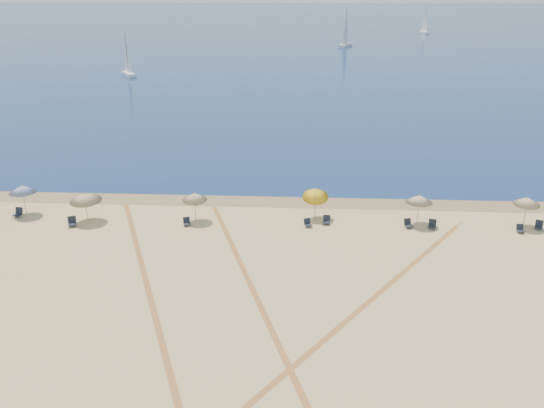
{
  "coord_description": "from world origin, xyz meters",
  "views": [
    {
      "loc": [
        2.21,
        -20.24,
        17.09
      ],
      "look_at": [
        0.0,
        20.0,
        1.3
      ],
      "focal_mm": 38.23,
      "sensor_mm": 36.0,
      "label": 1
    }
  ],
  "objects_px": {
    "chair_3": "(308,223)",
    "umbrella_4": "(419,199)",
    "umbrella_2": "(195,197)",
    "chair_6": "(432,225)",
    "umbrella_5": "(527,201)",
    "chair_2": "(187,222)",
    "chair_7": "(520,229)",
    "umbrella_1": "(85,197)",
    "umbrella_3": "(316,194)",
    "sailboat_2": "(424,25)",
    "sailboat_0": "(346,35)",
    "umbrella_0": "(22,189)",
    "chair_8": "(539,225)",
    "sailboat_1": "(128,63)",
    "chair_4": "(327,220)",
    "chair_0": "(18,213)",
    "chair_5": "(408,224)",
    "chair_1": "(72,222)"
  },
  "relations": [
    {
      "from": "chair_3",
      "to": "umbrella_4",
      "type": "bearing_deg",
      "value": -17.46
    },
    {
      "from": "umbrella_2",
      "to": "chair_6",
      "type": "bearing_deg",
      "value": -1.33
    },
    {
      "from": "umbrella_5",
      "to": "chair_3",
      "type": "distance_m",
      "value": 15.95
    },
    {
      "from": "chair_2",
      "to": "chair_7",
      "type": "distance_m",
      "value": 24.19
    },
    {
      "from": "umbrella_1",
      "to": "chair_2",
      "type": "xyz_separation_m",
      "value": [
        7.6,
        -0.4,
        -1.65
      ]
    },
    {
      "from": "umbrella_5",
      "to": "umbrella_4",
      "type": "bearing_deg",
      "value": 179.75
    },
    {
      "from": "umbrella_3",
      "to": "sailboat_2",
      "type": "distance_m",
      "value": 163.84
    },
    {
      "from": "umbrella_4",
      "to": "umbrella_3",
      "type": "bearing_deg",
      "value": 174.24
    },
    {
      "from": "umbrella_1",
      "to": "chair_2",
      "type": "distance_m",
      "value": 7.78
    },
    {
      "from": "sailboat_0",
      "to": "umbrella_0",
      "type": "bearing_deg",
      "value": -83.94
    },
    {
      "from": "chair_8",
      "to": "sailboat_1",
      "type": "relative_size",
      "value": 0.1
    },
    {
      "from": "chair_2",
      "to": "chair_4",
      "type": "height_order",
      "value": "chair_4"
    },
    {
      "from": "umbrella_2",
      "to": "sailboat_0",
      "type": "height_order",
      "value": "sailboat_0"
    },
    {
      "from": "umbrella_1",
      "to": "sailboat_0",
      "type": "distance_m",
      "value": 123.21
    },
    {
      "from": "chair_0",
      "to": "umbrella_4",
      "type": "bearing_deg",
      "value": 8.82
    },
    {
      "from": "umbrella_1",
      "to": "chair_4",
      "type": "relative_size",
      "value": 3.47
    },
    {
      "from": "umbrella_5",
      "to": "chair_5",
      "type": "relative_size",
      "value": 3.07
    },
    {
      "from": "chair_7",
      "to": "sailboat_0",
      "type": "bearing_deg",
      "value": 92.95
    },
    {
      "from": "umbrella_4",
      "to": "chair_0",
      "type": "xyz_separation_m",
      "value": [
        -30.27,
        -0.21,
        -1.7
      ]
    },
    {
      "from": "umbrella_0",
      "to": "sailboat_2",
      "type": "distance_m",
      "value": 170.89
    },
    {
      "from": "umbrella_1",
      "to": "umbrella_4",
      "type": "height_order",
      "value": "umbrella_4"
    },
    {
      "from": "chair_3",
      "to": "sailboat_1",
      "type": "xyz_separation_m",
      "value": [
        -33.32,
        68.82,
        2.06
      ]
    },
    {
      "from": "umbrella_3",
      "to": "chair_8",
      "type": "height_order",
      "value": "umbrella_3"
    },
    {
      "from": "umbrella_1",
      "to": "sailboat_1",
      "type": "distance_m",
      "value": 70.73
    },
    {
      "from": "umbrella_0",
      "to": "chair_6",
      "type": "height_order",
      "value": "umbrella_0"
    },
    {
      "from": "chair_6",
      "to": "sailboat_2",
      "type": "distance_m",
      "value": 163.52
    },
    {
      "from": "chair_0",
      "to": "chair_6",
      "type": "xyz_separation_m",
      "value": [
        31.24,
        -0.49,
        -0.02
      ]
    },
    {
      "from": "chair_7",
      "to": "sailboat_2",
      "type": "relative_size",
      "value": 0.07
    },
    {
      "from": "umbrella_0",
      "to": "chair_2",
      "type": "xyz_separation_m",
      "value": [
        12.81,
        -1.4,
        -1.82
      ]
    },
    {
      "from": "chair_0",
      "to": "chair_1",
      "type": "xyz_separation_m",
      "value": [
        4.8,
        -1.52,
        -0.0
      ]
    },
    {
      "from": "sailboat_1",
      "to": "chair_7",
      "type": "bearing_deg",
      "value": -88.18
    },
    {
      "from": "chair_0",
      "to": "chair_1",
      "type": "bearing_deg",
      "value": -9.1
    },
    {
      "from": "chair_2",
      "to": "chair_3",
      "type": "xyz_separation_m",
      "value": [
        8.93,
        0.29,
        -0.0
      ]
    },
    {
      "from": "chair_7",
      "to": "chair_8",
      "type": "xyz_separation_m",
      "value": [
        1.56,
        0.68,
        0.02
      ]
    },
    {
      "from": "umbrella_2",
      "to": "chair_3",
      "type": "height_order",
      "value": "umbrella_2"
    },
    {
      "from": "chair_3",
      "to": "chair_4",
      "type": "xyz_separation_m",
      "value": [
        1.41,
        0.56,
        0.02
      ]
    },
    {
      "from": "chair_6",
      "to": "umbrella_3",
      "type": "bearing_deg",
      "value": -176.16
    },
    {
      "from": "umbrella_4",
      "to": "chair_0",
      "type": "relative_size",
      "value": 3.09
    },
    {
      "from": "umbrella_0",
      "to": "umbrella_1",
      "type": "relative_size",
      "value": 1.02
    },
    {
      "from": "umbrella_1",
      "to": "chair_5",
      "type": "bearing_deg",
      "value": 0.28
    },
    {
      "from": "umbrella_4",
      "to": "chair_4",
      "type": "xyz_separation_m",
      "value": [
        -6.71,
        -0.3,
        -1.73
      ]
    },
    {
      "from": "chair_1",
      "to": "chair_7",
      "type": "relative_size",
      "value": 1.43
    },
    {
      "from": "chair_1",
      "to": "chair_5",
      "type": "relative_size",
      "value": 1.11
    },
    {
      "from": "chair_7",
      "to": "umbrella_1",
      "type": "bearing_deg",
      "value": 179.96
    },
    {
      "from": "umbrella_1",
      "to": "chair_6",
      "type": "height_order",
      "value": "umbrella_1"
    },
    {
      "from": "umbrella_5",
      "to": "sailboat_2",
      "type": "distance_m",
      "value": 161.77
    },
    {
      "from": "umbrella_5",
      "to": "chair_3",
      "type": "bearing_deg",
      "value": -177.01
    },
    {
      "from": "umbrella_3",
      "to": "chair_2",
      "type": "xyz_separation_m",
      "value": [
        -9.48,
        -1.91,
        -1.7
      ]
    },
    {
      "from": "umbrella_3",
      "to": "sailboat_0",
      "type": "distance_m",
      "value": 119.14
    },
    {
      "from": "chair_6",
      "to": "chair_8",
      "type": "xyz_separation_m",
      "value": [
        7.73,
        0.28,
        -0.01
      ]
    }
  ]
}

